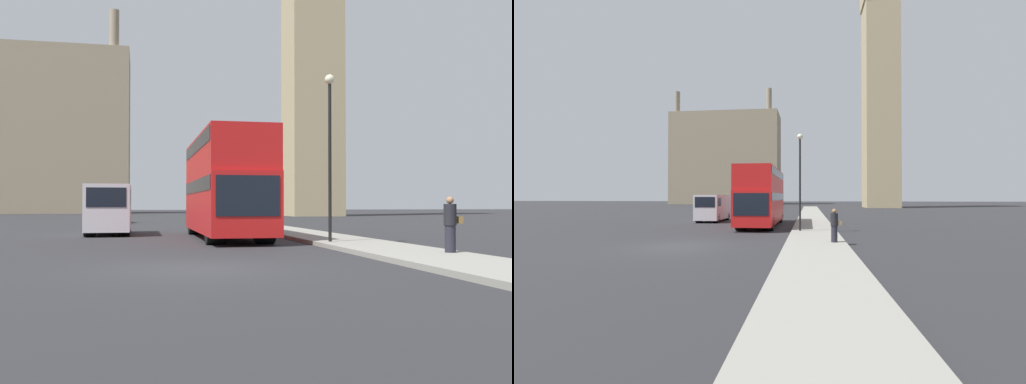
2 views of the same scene
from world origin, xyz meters
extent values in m
plane|color=#28282B|center=(0.00, 0.00, 0.00)|extent=(300.00, 300.00, 0.00)
cube|color=gray|center=(6.43, 0.00, 0.07)|extent=(2.86, 120.00, 0.15)
cube|color=tan|center=(21.15, 58.66, 21.46)|extent=(6.77, 6.77, 42.93)
cube|color=gray|center=(-19.44, 89.75, 13.96)|extent=(32.92, 13.20, 27.92)
cylinder|color=gray|center=(-5.44, 84.14, 31.00)|extent=(1.58, 1.58, 6.14)
cube|color=red|center=(2.44, 11.55, 1.52)|extent=(2.59, 10.68, 2.41)
cube|color=red|center=(2.44, 11.55, 3.58)|extent=(2.59, 10.47, 1.71)
cube|color=black|center=(2.44, 11.55, 2.30)|extent=(2.63, 10.26, 0.55)
cube|color=black|center=(2.44, 11.55, 4.06)|extent=(2.63, 10.04, 0.55)
cube|color=black|center=(2.44, 6.20, 1.81)|extent=(2.28, 0.03, 1.44)
cylinder|color=black|center=(1.51, 7.81, 0.58)|extent=(0.72, 1.16, 1.16)
cylinder|color=black|center=(3.38, 7.81, 0.58)|extent=(0.72, 1.16, 1.16)
cylinder|color=black|center=(1.51, 15.29, 0.58)|extent=(0.72, 1.16, 1.16)
cylinder|color=black|center=(3.38, 15.29, 0.58)|extent=(0.72, 1.16, 1.16)
cube|color=silver|center=(-2.75, 15.93, 1.34)|extent=(2.08, 5.31, 2.24)
cube|color=black|center=(-2.75, 13.26, 1.83)|extent=(1.77, 0.02, 0.89)
cube|color=black|center=(-2.75, 14.20, 1.83)|extent=(2.11, 0.96, 0.72)
cylinder|color=black|center=(-3.53, 14.12, 0.40)|extent=(0.52, 0.79, 0.79)
cylinder|color=black|center=(-1.97, 14.12, 0.40)|extent=(0.52, 0.79, 0.79)
cylinder|color=black|center=(-3.53, 17.73, 0.40)|extent=(0.52, 0.79, 0.79)
cylinder|color=black|center=(-1.97, 17.73, 0.40)|extent=(0.52, 0.79, 0.79)
cylinder|color=#23232D|center=(7.30, 1.25, 0.53)|extent=(0.30, 0.30, 0.76)
cylinder|color=black|center=(7.30, 1.25, 1.22)|extent=(0.35, 0.35, 0.60)
sphere|color=#9E704C|center=(7.30, 1.25, 1.62)|extent=(0.21, 0.21, 0.21)
cube|color=olive|center=(7.58, 1.25, 1.06)|extent=(0.12, 0.24, 0.20)
cylinder|color=black|center=(5.55, 6.48, 3.04)|extent=(0.12, 0.12, 5.77)
sphere|color=beige|center=(5.55, 6.48, 6.10)|extent=(0.36, 0.36, 0.36)
cube|color=navy|center=(-3.20, 34.50, 0.56)|extent=(1.76, 4.25, 0.77)
cube|color=black|center=(-3.20, 34.61, 1.24)|extent=(1.58, 2.04, 0.60)
cylinder|color=black|center=(-3.88, 33.14, 0.34)|extent=(0.39, 0.68, 0.68)
cylinder|color=black|center=(-2.51, 33.14, 0.34)|extent=(0.39, 0.68, 0.68)
cylinder|color=black|center=(-3.88, 35.86, 0.34)|extent=(0.39, 0.68, 0.68)
cylinder|color=black|center=(-2.51, 35.86, 0.34)|extent=(0.39, 0.68, 0.68)
camera|label=1|loc=(-1.30, -13.38, 1.50)|focal=40.00mm
camera|label=2|loc=(6.10, -15.18, 2.31)|focal=24.00mm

